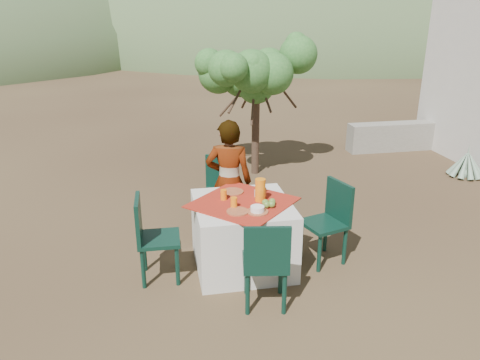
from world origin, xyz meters
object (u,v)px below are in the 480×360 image
chair_left (151,235)px  chair_right (330,218)px  agave (466,164)px  table (243,234)px  chair_far (221,187)px  person (229,182)px  juice_pitcher (260,190)px  chair_near (266,261)px  shrub_tree (259,79)px

chair_left → chair_right: (1.95, 0.03, 0.00)m
chair_left → agave: 5.72m
table → chair_far: bearing=93.3°
table → chair_left: bearing=-174.9°
table → chair_far: chair_far is taller
chair_left → person: 1.22m
table → juice_pitcher: size_ratio=5.32×
chair_left → juice_pitcher: bearing=-83.9°
chair_far → juice_pitcher: (0.25, -1.15, 0.38)m
juice_pitcher → chair_near: bearing=-99.1°
person → agave: 4.60m
agave → juice_pitcher: juice_pitcher is taller
table → agave: table is taller
table → juice_pitcher: 0.54m
shrub_tree → agave: 3.78m
chair_near → shrub_tree: 4.10m
chair_far → person: size_ratio=0.60×
chair_near → shrub_tree: shrub_tree is taller
chair_right → shrub_tree: (-0.11, 3.10, 1.09)m
chair_near → agave: size_ratio=1.44×
chair_right → juice_pitcher: (-0.79, 0.06, 0.37)m
chair_left → chair_right: bearing=-87.3°
chair_near → agave: chair_near is taller
chair_near → shrub_tree: bearing=-92.3°
chair_far → shrub_tree: shrub_tree is taller
person → shrub_tree: size_ratio=0.75×
person → juice_pitcher: size_ratio=6.16×
chair_left → chair_right: 1.95m
shrub_tree → chair_near: bearing=-101.8°
juice_pitcher → agave: bearing=27.8°
person → juice_pitcher: person is taller
agave → chair_near: bearing=-144.8°
chair_near → person: 1.50m
chair_far → chair_right: (1.04, -1.21, 0.01)m
chair_right → chair_near: bearing=-67.0°
chair_left → person: person is taller
person → shrub_tree: bearing=-95.3°
table → juice_pitcher: bearing=0.7°
person → agave: bearing=-145.4°
juice_pitcher → shrub_tree: bearing=77.4°
chair_right → juice_pitcher: 0.87m
person → chair_left: bearing=53.8°
table → chair_near: chair_near is taller
chair_left → chair_right: size_ratio=1.00×
chair_far → chair_left: (-0.91, -1.24, 0.01)m
table → person: 0.76m
table → shrub_tree: shrub_tree is taller
agave → chair_far: bearing=-167.0°
table → agave: bearing=26.8°
table → person: size_ratio=0.86×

